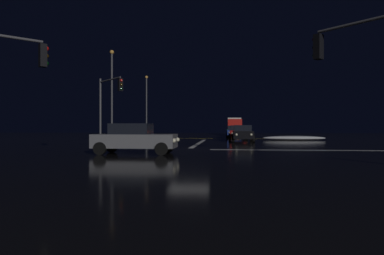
% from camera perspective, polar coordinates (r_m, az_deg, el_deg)
% --- Properties ---
extents(ground, '(120.00, 120.00, 0.10)m').
position_cam_1_polar(ground, '(21.16, -0.54, -3.82)').
color(ground, black).
extents(stop_line_north, '(0.35, 14.91, 0.01)m').
position_cam_1_polar(stop_line_north, '(29.79, 1.25, -2.59)').
color(stop_line_north, white).
rests_on(stop_line_north, ground).
extents(centre_line_ns, '(22.00, 0.15, 0.01)m').
position_cam_1_polar(centre_line_ns, '(41.36, 2.47, -1.85)').
color(centre_line_ns, yellow).
rests_on(centre_line_ns, ground).
extents(crosswalk_bar_east, '(14.91, 0.40, 0.01)m').
position_cam_1_polar(crosswalk_bar_east, '(22.02, 22.87, -3.54)').
color(crosswalk_bar_east, white).
rests_on(crosswalk_bar_east, ground).
extents(snow_bank_left_curb, '(6.34, 1.50, 0.47)m').
position_cam_1_polar(snow_bank_left_curb, '(43.18, -10.18, -1.46)').
color(snow_bank_left_curb, white).
rests_on(snow_bank_left_curb, ground).
extents(snow_bank_right_curb, '(6.52, 1.50, 0.45)m').
position_cam_1_polar(snow_bank_right_curb, '(37.69, 16.66, -1.70)').
color(snow_bank_right_curb, white).
rests_on(snow_bank_right_curb, ground).
extents(sedan_black, '(2.02, 4.33, 1.57)m').
position_cam_1_polar(sedan_black, '(32.65, 8.45, -0.96)').
color(sedan_black, black).
rests_on(sedan_black, ground).
extents(sedan_red, '(2.02, 4.33, 1.57)m').
position_cam_1_polar(sedan_red, '(38.13, 7.67, -0.81)').
color(sedan_red, maroon).
rests_on(sedan_red, ground).
extents(sedan_blue, '(2.02, 4.33, 1.57)m').
position_cam_1_polar(sedan_blue, '(44.19, 7.06, -0.69)').
color(sedan_blue, navy).
rests_on(sedan_blue, ground).
extents(sedan_orange, '(2.02, 4.33, 1.57)m').
position_cam_1_polar(sedan_orange, '(50.51, 7.11, -0.59)').
color(sedan_orange, '#C66014').
rests_on(sedan_orange, ground).
extents(sedan_green, '(2.02, 4.33, 1.57)m').
position_cam_1_polar(sedan_green, '(55.84, 6.79, -0.53)').
color(sedan_green, '#14512D').
rests_on(sedan_green, ground).
extents(box_truck, '(2.68, 8.28, 3.08)m').
position_cam_1_polar(box_truck, '(63.01, 7.09, 0.36)').
color(box_truck, red).
rests_on(box_truck, ground).
extents(sedan_gray_crossing, '(4.33, 2.02, 1.57)m').
position_cam_1_polar(sedan_gray_crossing, '(17.90, -9.60, -1.80)').
color(sedan_gray_crossing, slate).
rests_on(sedan_gray_crossing, ground).
extents(traffic_signal_se, '(3.24, 3.24, 5.70)m').
position_cam_1_polar(traffic_signal_se, '(14.54, 28.27, 10.21)').
color(traffic_signal_se, '#4C4C51').
rests_on(traffic_signal_se, ground).
extents(traffic_signal_nw, '(3.04, 3.04, 5.80)m').
position_cam_1_polar(traffic_signal_nw, '(30.70, -13.74, 4.96)').
color(traffic_signal_nw, '#4C4C51').
rests_on(traffic_signal_nw, ground).
extents(streetlamp_left_near, '(0.44, 0.44, 9.60)m').
position_cam_1_polar(streetlamp_left_near, '(37.50, -13.25, 6.36)').
color(streetlamp_left_near, '#424247').
rests_on(streetlamp_left_near, ground).
extents(streetlamp_left_far, '(0.44, 0.44, 9.26)m').
position_cam_1_polar(streetlamp_left_far, '(52.81, -7.61, 4.34)').
color(streetlamp_left_far, '#424247').
rests_on(streetlamp_left_far, ground).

